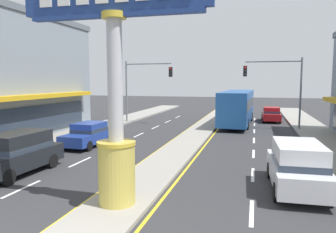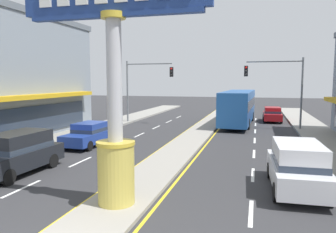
# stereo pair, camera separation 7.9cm
# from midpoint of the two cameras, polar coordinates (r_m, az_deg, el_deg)

# --- Properties ---
(median_strip) EXTENTS (2.19, 52.00, 0.14)m
(median_strip) POSITION_cam_midpoint_polar(r_m,az_deg,el_deg) (24.35, 4.46, -3.57)
(median_strip) COLOR gray
(median_strip) RESTS_ON ground
(sidewalk_left) EXTENTS (3.00, 60.00, 0.18)m
(sidewalk_left) POSITION_cam_midpoint_polar(r_m,az_deg,el_deg) (25.85, -16.91, -3.20)
(sidewalk_left) COLOR gray
(sidewalk_left) RESTS_ON ground
(sidewalk_right) EXTENTS (3.00, 60.00, 0.18)m
(sidewalk_right) POSITION_cam_midpoint_polar(r_m,az_deg,el_deg) (22.47, 27.21, -5.04)
(sidewalk_right) COLOR gray
(sidewalk_right) RESTS_ON ground
(lane_markings) EXTENTS (8.93, 52.00, 0.01)m
(lane_markings) POSITION_cam_midpoint_polar(r_m,az_deg,el_deg) (23.05, 3.83, -4.29)
(lane_markings) COLOR silver
(lane_markings) RESTS_ON ground
(district_sign) EXTENTS (6.35, 1.29, 7.57)m
(district_sign) POSITION_cam_midpoint_polar(r_m,az_deg,el_deg) (10.64, -9.53, 4.01)
(district_sign) COLOR gold
(district_sign) RESTS_ON median_strip
(traffic_light_left_side) EXTENTS (4.86, 0.46, 6.20)m
(traffic_light_left_side) POSITION_cam_midpoint_polar(r_m,az_deg,el_deg) (31.95, -4.54, 6.31)
(traffic_light_left_side) COLOR slate
(traffic_light_left_side) RESTS_ON ground
(traffic_light_right_side) EXTENTS (4.86, 0.46, 6.20)m
(traffic_light_right_side) POSITION_cam_midpoint_polar(r_m,az_deg,el_deg) (29.29, 18.99, 5.99)
(traffic_light_right_side) COLOR slate
(traffic_light_right_side) RESTS_ON ground
(suv_near_right_lane) EXTENTS (2.11, 4.67, 1.90)m
(suv_near_right_lane) POSITION_cam_midpoint_polar(r_m,az_deg,el_deg) (13.50, 21.77, -8.11)
(suv_near_right_lane) COLOR silver
(suv_near_right_lane) RESTS_ON ground
(sedan_far_right_lane) EXTENTS (1.93, 4.35, 1.53)m
(sedan_far_right_lane) POSITION_cam_midpoint_polar(r_m,az_deg,el_deg) (21.70, -13.96, -3.03)
(sedan_far_right_lane) COLOR navy
(sedan_far_right_lane) RESTS_ON ground
(bus_near_left_lane) EXTENTS (2.95, 11.29, 3.26)m
(bus_near_left_lane) POSITION_cam_midpoint_polar(r_m,az_deg,el_deg) (31.92, 12.11, 1.91)
(bus_near_left_lane) COLOR #1E5199
(bus_near_left_lane) RESTS_ON ground
(suv_mid_left_lane) EXTENTS (2.06, 4.65, 1.90)m
(suv_mid_left_lane) POSITION_cam_midpoint_polar(r_m,az_deg,el_deg) (16.33, -25.32, -5.81)
(suv_mid_left_lane) COLOR black
(suv_mid_left_lane) RESTS_ON ground
(sedan_far_left_oncoming) EXTENTS (1.88, 4.32, 1.53)m
(sedan_far_left_oncoming) POSITION_cam_midpoint_polar(r_m,az_deg,el_deg) (35.24, 17.72, 0.39)
(sedan_far_left_oncoming) COLOR maroon
(sedan_far_left_oncoming) RESTS_ON ground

